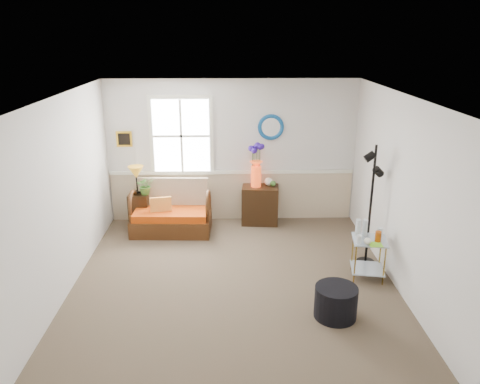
{
  "coord_description": "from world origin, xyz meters",
  "views": [
    {
      "loc": [
        -0.07,
        -5.76,
        3.37
      ],
      "look_at": [
        0.1,
        0.6,
        1.18
      ],
      "focal_mm": 35.0,
      "sensor_mm": 36.0,
      "label": 1
    }
  ],
  "objects_px": {
    "loveseat": "(171,208)",
    "ottoman": "(336,302)",
    "cabinet": "(260,205)",
    "side_table": "(368,258)",
    "lamp_stand": "(140,210)",
    "floor_lamp": "(371,206)"
  },
  "relations": [
    {
      "from": "floor_lamp",
      "to": "loveseat",
      "type": "bearing_deg",
      "value": 155.34
    },
    {
      "from": "lamp_stand",
      "to": "floor_lamp",
      "type": "distance_m",
      "value": 4.05
    },
    {
      "from": "loveseat",
      "to": "lamp_stand",
      "type": "xyz_separation_m",
      "value": [
        -0.6,
        0.27,
        -0.13
      ]
    },
    {
      "from": "loveseat",
      "to": "ottoman",
      "type": "xyz_separation_m",
      "value": [
        2.32,
        -2.68,
        -0.24
      ]
    },
    {
      "from": "ottoman",
      "to": "lamp_stand",
      "type": "bearing_deg",
      "value": 134.72
    },
    {
      "from": "floor_lamp",
      "to": "lamp_stand",
      "type": "bearing_deg",
      "value": 155.06
    },
    {
      "from": "floor_lamp",
      "to": "side_table",
      "type": "bearing_deg",
      "value": -106.44
    },
    {
      "from": "side_table",
      "to": "ottoman",
      "type": "xyz_separation_m",
      "value": [
        -0.67,
        -0.97,
        -0.09
      ]
    },
    {
      "from": "side_table",
      "to": "ottoman",
      "type": "relative_size",
      "value": 1.12
    },
    {
      "from": "loveseat",
      "to": "ottoman",
      "type": "relative_size",
      "value": 2.59
    },
    {
      "from": "floor_lamp",
      "to": "ottoman",
      "type": "distance_m",
      "value": 1.77
    },
    {
      "from": "loveseat",
      "to": "floor_lamp",
      "type": "distance_m",
      "value": 3.39
    },
    {
      "from": "lamp_stand",
      "to": "side_table",
      "type": "relative_size",
      "value": 1.05
    },
    {
      "from": "lamp_stand",
      "to": "ottoman",
      "type": "relative_size",
      "value": 1.18
    },
    {
      "from": "lamp_stand",
      "to": "side_table",
      "type": "bearing_deg",
      "value": -28.79
    },
    {
      "from": "side_table",
      "to": "ottoman",
      "type": "bearing_deg",
      "value": -124.61
    },
    {
      "from": "loveseat",
      "to": "side_table",
      "type": "bearing_deg",
      "value": -27.54
    },
    {
      "from": "lamp_stand",
      "to": "ottoman",
      "type": "height_order",
      "value": "lamp_stand"
    },
    {
      "from": "lamp_stand",
      "to": "side_table",
      "type": "height_order",
      "value": "lamp_stand"
    },
    {
      "from": "cabinet",
      "to": "loveseat",
      "type": "bearing_deg",
      "value": -162.02
    },
    {
      "from": "lamp_stand",
      "to": "cabinet",
      "type": "distance_m",
      "value": 2.19
    },
    {
      "from": "cabinet",
      "to": "side_table",
      "type": "distance_m",
      "value": 2.5
    }
  ]
}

